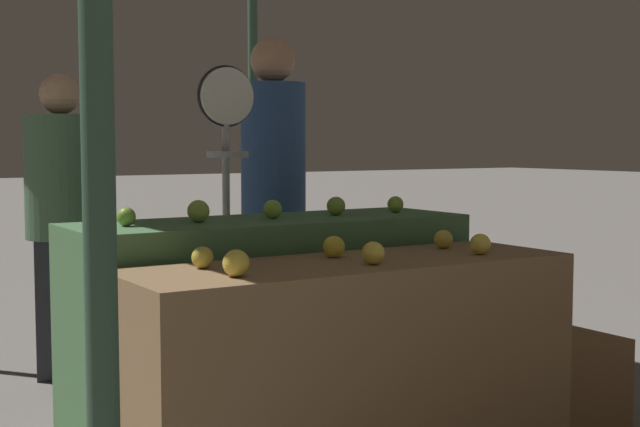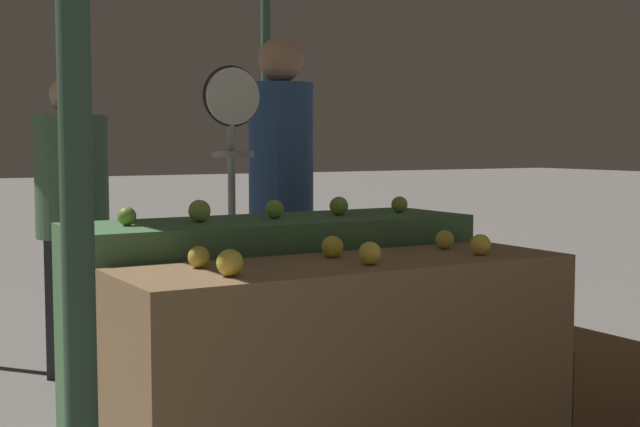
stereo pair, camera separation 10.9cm
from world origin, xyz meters
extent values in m
cylinder|color=#33513D|center=(-1.20, -0.83, 1.24)|extent=(0.07, 0.07, 2.48)
cylinder|color=#33513D|center=(1.20, 3.02, 1.24)|extent=(0.07, 0.07, 2.48)
cube|color=olive|center=(0.00, 0.00, 0.42)|extent=(1.69, 0.55, 0.85)
cube|color=#4C7A4C|center=(0.00, 0.60, 0.48)|extent=(1.69, 0.55, 0.96)
sphere|color=yellow|center=(-0.52, -0.12, 0.89)|extent=(0.09, 0.09, 0.09)
sphere|color=yellow|center=(0.01, -0.12, 0.89)|extent=(0.08, 0.08, 0.08)
sphere|color=yellow|center=(0.52, -0.11, 0.89)|extent=(0.08, 0.08, 0.08)
sphere|color=gold|center=(-0.53, 0.12, 0.88)|extent=(0.08, 0.08, 0.08)
sphere|color=gold|center=(0.00, 0.12, 0.89)|extent=(0.08, 0.08, 0.08)
sphere|color=gold|center=(0.52, 0.12, 0.89)|extent=(0.08, 0.08, 0.08)
sphere|color=#7AA338|center=(-0.63, 0.60, 0.99)|extent=(0.07, 0.07, 0.07)
sphere|color=#8EB247|center=(-0.33, 0.61, 1.00)|extent=(0.09, 0.09, 0.09)
sphere|color=#84AD3D|center=(0.01, 0.60, 1.00)|extent=(0.08, 0.08, 0.08)
sphere|color=#7AA338|center=(0.32, 0.60, 1.00)|extent=(0.08, 0.08, 0.08)
sphere|color=#84AD3D|center=(0.64, 0.59, 0.99)|extent=(0.07, 0.07, 0.07)
cylinder|color=#99999E|center=(0.10, 1.22, 0.76)|extent=(0.04, 0.04, 1.52)
cylinder|color=black|center=(0.10, 1.21, 1.49)|extent=(0.29, 0.01, 0.29)
cylinder|color=silver|center=(0.10, 1.20, 1.49)|extent=(0.27, 0.02, 0.27)
cylinder|color=#99999E|center=(0.10, 1.20, 1.29)|extent=(0.01, 0.01, 0.14)
cylinder|color=#99999E|center=(0.10, 1.20, 1.22)|extent=(0.20, 0.20, 0.03)
cube|color=#2D2D38|center=(0.53, 1.53, 0.43)|extent=(0.30, 0.25, 0.85)
cylinder|color=#2D4C84|center=(0.53, 1.53, 1.22)|extent=(0.46, 0.46, 0.74)
sphere|color=tan|center=(0.53, 1.53, 1.71)|extent=(0.24, 0.24, 0.24)
cube|color=#2D2D38|center=(-0.43, 2.13, 0.38)|extent=(0.33, 0.26, 0.76)
cylinder|color=#476B4C|center=(-0.43, 2.13, 1.09)|extent=(0.49, 0.49, 0.66)
sphere|color=tan|center=(-0.43, 2.13, 1.53)|extent=(0.21, 0.21, 0.21)
cube|color=olive|center=(1.24, 0.10, 0.20)|extent=(0.41, 0.41, 0.41)
camera|label=1|loc=(-1.79, -2.64, 1.28)|focal=50.00mm
camera|label=2|loc=(-1.69, -2.69, 1.28)|focal=50.00mm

